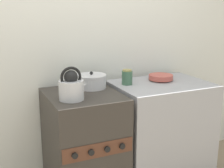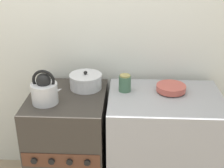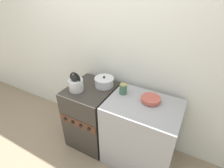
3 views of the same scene
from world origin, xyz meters
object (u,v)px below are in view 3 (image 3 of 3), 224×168
(stove, at_px, (92,115))
(storage_jar, at_px, (123,89))
(kettle, at_px, (76,83))
(enamel_bowl, at_px, (151,99))
(cooking_pot, at_px, (104,82))

(stove, bearing_deg, storage_jar, 10.14)
(stove, distance_m, kettle, 0.56)
(stove, distance_m, storage_jar, 0.67)
(enamel_bowl, height_order, storage_jar, storage_jar)
(enamel_bowl, bearing_deg, kettle, -167.86)
(stove, height_order, storage_jar, storage_jar)
(stove, distance_m, enamel_bowl, 0.90)
(cooking_pot, bearing_deg, stove, -131.84)
(kettle, bearing_deg, storage_jar, 19.06)
(cooking_pot, height_order, enamel_bowl, cooking_pot)
(kettle, bearing_deg, enamel_bowl, 12.14)
(stove, bearing_deg, enamel_bowl, 5.80)
(kettle, distance_m, enamel_bowl, 0.90)
(stove, relative_size, storage_jar, 6.88)
(stove, xyz_separation_m, kettle, (-0.12, -0.11, 0.53))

